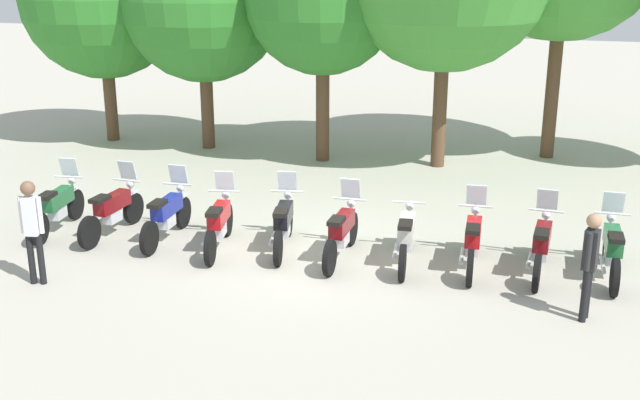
# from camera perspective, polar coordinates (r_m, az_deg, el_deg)

# --- Properties ---
(ground_plane) EXTENTS (80.00, 80.00, 0.00)m
(ground_plane) POSITION_cam_1_polar(r_m,az_deg,el_deg) (14.53, -0.57, -3.96)
(ground_plane) COLOR #ADA899
(motorcycle_0) EXTENTS (0.62, 2.18, 1.37)m
(motorcycle_0) POSITION_cam_1_polar(r_m,az_deg,el_deg) (16.41, -18.69, -0.43)
(motorcycle_0) COLOR black
(motorcycle_0) RESTS_ON ground_plane
(motorcycle_1) EXTENTS (0.62, 2.19, 1.37)m
(motorcycle_1) POSITION_cam_1_polar(r_m,az_deg,el_deg) (15.87, -14.98, -0.69)
(motorcycle_1) COLOR black
(motorcycle_1) RESTS_ON ground_plane
(motorcycle_2) EXTENTS (0.62, 2.19, 1.37)m
(motorcycle_2) POSITION_cam_1_polar(r_m,az_deg,el_deg) (15.35, -11.17, -1.05)
(motorcycle_2) COLOR black
(motorcycle_2) RESTS_ON ground_plane
(motorcycle_3) EXTENTS (0.71, 2.16, 1.37)m
(motorcycle_3) POSITION_cam_1_polar(r_m,az_deg,el_deg) (14.73, -7.42, -1.65)
(motorcycle_3) COLOR black
(motorcycle_3) RESTS_ON ground_plane
(motorcycle_4) EXTENTS (0.71, 2.16, 1.37)m
(motorcycle_4) POSITION_cam_1_polar(r_m,az_deg,el_deg) (14.61, -2.70, -1.69)
(motorcycle_4) COLOR black
(motorcycle_4) RESTS_ON ground_plane
(motorcycle_5) EXTENTS (0.62, 2.19, 1.37)m
(motorcycle_5) POSITION_cam_1_polar(r_m,az_deg,el_deg) (14.15, 1.60, -2.34)
(motorcycle_5) COLOR black
(motorcycle_5) RESTS_ON ground_plane
(motorcycle_6) EXTENTS (0.62, 2.19, 0.99)m
(motorcycle_6) POSITION_cam_1_polar(r_m,az_deg,el_deg) (14.03, 6.34, -2.68)
(motorcycle_6) COLOR black
(motorcycle_6) RESTS_ON ground_plane
(motorcycle_7) EXTENTS (0.62, 2.19, 1.37)m
(motorcycle_7) POSITION_cam_1_polar(r_m,az_deg,el_deg) (14.00, 11.15, -2.90)
(motorcycle_7) COLOR black
(motorcycle_7) RESTS_ON ground_plane
(motorcycle_8) EXTENTS (0.62, 2.19, 1.37)m
(motorcycle_8) POSITION_cam_1_polar(r_m,az_deg,el_deg) (14.05, 15.95, -3.19)
(motorcycle_8) COLOR black
(motorcycle_8) RESTS_ON ground_plane
(motorcycle_9) EXTENTS (0.62, 2.19, 1.37)m
(motorcycle_9) POSITION_cam_1_polar(r_m,az_deg,el_deg) (14.26, 20.64, -3.35)
(motorcycle_9) COLOR black
(motorcycle_9) RESTS_ON ground_plane
(person_0) EXTENTS (0.41, 0.28, 1.81)m
(person_0) POSITION_cam_1_polar(r_m,az_deg,el_deg) (13.73, -20.39, -1.64)
(person_0) COLOR black
(person_0) RESTS_ON ground_plane
(person_1) EXTENTS (0.27, 0.41, 1.71)m
(person_1) POSITION_cam_1_polar(r_m,az_deg,el_deg) (12.32, 19.21, -4.07)
(person_1) COLOR black
(person_1) RESTS_ON ground_plane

